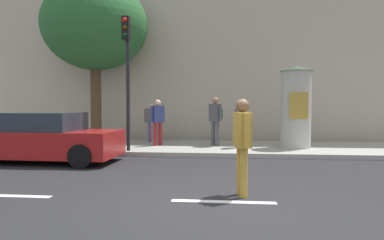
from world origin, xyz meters
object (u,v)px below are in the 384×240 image
object	(u,v)px
pedestrian_in_dark_shirt	(158,118)
pedestrian_in_red_top	(240,122)
pedestrian_tallest	(216,117)
traffic_light	(127,61)
pedestrian_in_light_jacket	(152,119)
poster_column	(296,106)
pedestrian_with_bag	(242,139)
parked_car_dark	(43,138)
street_tree	(95,26)

from	to	relation	value
pedestrian_in_dark_shirt	pedestrian_in_red_top	size ratio (longest dim) A/B	1.09
pedestrian_tallest	traffic_light	bearing A→B (deg)	-147.65
traffic_light	pedestrian_tallest	xyz separation A→B (m)	(2.82, 1.79, -1.85)
traffic_light	pedestrian_in_dark_shirt	xyz separation A→B (m)	(0.68, 1.66, -1.91)
pedestrian_in_dark_shirt	pedestrian_in_light_jacket	distance (m)	1.20
poster_column	pedestrian_in_dark_shirt	size ratio (longest dim) A/B	1.69
traffic_light	pedestrian_with_bag	bearing A→B (deg)	-53.72
pedestrian_in_dark_shirt	parked_car_dark	size ratio (longest dim) A/B	0.40
pedestrian_with_bag	pedestrian_in_light_jacket	size ratio (longest dim) A/B	1.12
traffic_light	parked_car_dark	bearing A→B (deg)	-143.92
pedestrian_tallest	pedestrian_with_bag	bearing A→B (deg)	-83.84
traffic_light	pedestrian_tallest	world-z (taller)	traffic_light
street_tree	pedestrian_in_dark_shirt	world-z (taller)	street_tree
pedestrian_with_bag	parked_car_dark	distance (m)	6.52
street_tree	pedestrian_with_bag	xyz separation A→B (m)	(5.67, -7.64, -3.83)
poster_column	pedestrian_in_red_top	size ratio (longest dim) A/B	1.85
traffic_light	pedestrian_in_light_jacket	xyz separation A→B (m)	(0.22, 2.77, -1.99)
pedestrian_in_red_top	parked_car_dark	distance (m)	6.43
pedestrian_tallest	poster_column	bearing A→B (deg)	-5.06
pedestrian_tallest	pedestrian_in_dark_shirt	world-z (taller)	pedestrian_tallest
traffic_light	pedestrian_in_light_jacket	distance (m)	3.42
pedestrian_with_bag	pedestrian_in_light_jacket	distance (m)	8.27
pedestrian_in_light_jacket	pedestrian_with_bag	bearing A→B (deg)	-66.43
traffic_light	pedestrian_in_dark_shirt	distance (m)	2.62
pedestrian_tallest	parked_car_dark	world-z (taller)	pedestrian_tallest
pedestrian_in_light_jacket	pedestrian_in_dark_shirt	bearing A→B (deg)	-67.79
poster_column	pedestrian_in_dark_shirt	bearing A→B (deg)	178.53
street_tree	pedestrian_in_dark_shirt	xyz separation A→B (m)	(2.82, -1.17, -3.72)
street_tree	parked_car_dark	bearing A→B (deg)	-89.23
traffic_light	street_tree	world-z (taller)	street_tree
street_tree	pedestrian_in_red_top	distance (m)	7.13
pedestrian_tallest	pedestrian_in_light_jacket	distance (m)	2.78
poster_column	pedestrian_in_dark_shirt	world-z (taller)	poster_column
poster_column	pedestrian_in_red_top	distance (m)	2.07
traffic_light	street_tree	xyz separation A→B (m)	(-2.14, 2.83, 1.80)
traffic_light	poster_column	world-z (taller)	traffic_light
poster_column	pedestrian_tallest	bearing A→B (deg)	174.94
street_tree	parked_car_dark	distance (m)	6.03
street_tree	pedestrian_in_light_jacket	bearing A→B (deg)	-1.45
parked_car_dark	traffic_light	bearing A→B (deg)	36.08
pedestrian_with_bag	pedestrian_in_red_top	xyz separation A→B (m)	(0.15, 6.12, 0.01)
poster_column	street_tree	distance (m)	8.55
pedestrian_with_bag	pedestrian_in_dark_shirt	distance (m)	7.08
pedestrian_with_bag	pedestrian_in_dark_shirt	world-z (taller)	pedestrian_in_dark_shirt
traffic_light	parked_car_dark	distance (m)	3.51
pedestrian_tallest	pedestrian_in_red_top	xyz separation A→B (m)	(0.86, -0.48, -0.17)
poster_column	parked_car_dark	world-z (taller)	poster_column
traffic_light	pedestrian_in_red_top	distance (m)	4.40
pedestrian_with_bag	pedestrian_in_red_top	bearing A→B (deg)	88.58
pedestrian_with_bag	traffic_light	bearing A→B (deg)	126.28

